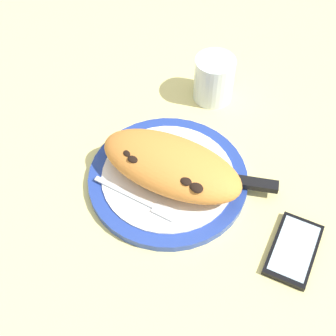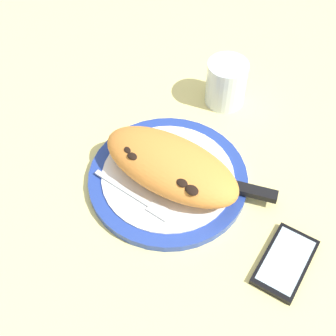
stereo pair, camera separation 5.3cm
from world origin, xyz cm
name	(u,v)px [view 1 (the left image)]	position (x,y,z in cm)	size (l,w,h in cm)	color
ground_plane	(168,186)	(0.00, 0.00, -1.50)	(150.00, 150.00, 3.00)	#E5D684
plate	(168,178)	(0.00, 0.00, 0.87)	(27.85, 27.85, 1.82)	#233D99
calzone	(169,167)	(0.67, -0.51, 5.20)	(27.22, 17.72, 6.74)	orange
fork	(142,201)	(0.39, -6.94, 2.02)	(15.67, 4.62, 0.40)	silver
knife	(231,181)	(9.11, 5.90, 2.32)	(20.90, 13.30, 1.20)	silver
smartphone	(294,249)	(23.97, 2.74, 0.56)	(9.68, 13.29, 1.16)	black
water_glass	(214,81)	(-7.28, 22.10, 4.03)	(7.88, 7.88, 9.27)	silver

